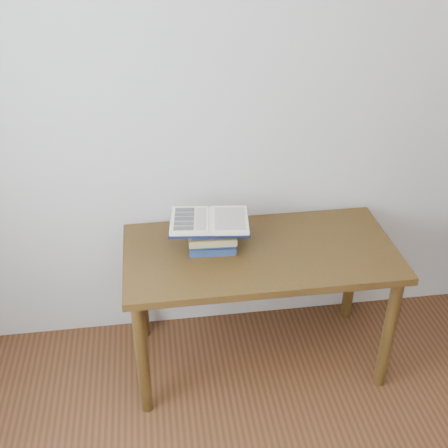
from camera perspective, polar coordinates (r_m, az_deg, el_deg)
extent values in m
cube|color=#B8B5AE|center=(2.78, 3.84, 12.03)|extent=(3.50, 0.04, 2.60)
cube|color=#432F10|center=(2.72, 3.70, -2.96)|extent=(1.31, 0.66, 0.04)
cylinder|color=#432F10|center=(2.70, -8.28, -13.35)|extent=(0.06, 0.06, 0.67)
cylinder|color=#432F10|center=(2.91, 16.36, -10.63)|extent=(0.06, 0.06, 0.67)
cylinder|color=#432F10|center=(3.10, -8.45, -6.41)|extent=(0.06, 0.06, 0.67)
cylinder|color=#432F10|center=(3.29, 12.86, -4.53)|extent=(0.06, 0.06, 0.67)
cube|color=#172946|center=(2.71, -1.22, -2.10)|extent=(0.23, 0.17, 0.04)
cube|color=#172946|center=(2.70, -1.15, -1.45)|extent=(0.23, 0.17, 0.03)
cube|color=olive|center=(2.67, -1.25, -1.06)|extent=(0.23, 0.19, 0.03)
cube|color=#172946|center=(2.66, -1.36, -0.39)|extent=(0.19, 0.15, 0.03)
cube|color=black|center=(2.66, -1.50, 0.13)|extent=(0.40, 0.30, 0.01)
cube|color=beige|center=(2.66, -3.52, 0.36)|extent=(0.21, 0.27, 0.02)
cube|color=beige|center=(2.66, 0.52, 0.40)|extent=(0.21, 0.27, 0.02)
cylinder|color=beige|center=(2.66, -1.50, 0.35)|extent=(0.04, 0.25, 0.01)
cube|color=black|center=(2.73, -4.00, 1.45)|extent=(0.10, 0.05, 0.00)
cube|color=black|center=(2.69, -4.04, 1.00)|extent=(0.10, 0.05, 0.00)
cube|color=black|center=(2.65, -4.07, 0.53)|extent=(0.10, 0.05, 0.00)
cube|color=black|center=(2.62, -4.11, 0.06)|extent=(0.10, 0.05, 0.00)
cube|color=black|center=(2.58, -4.14, -0.44)|extent=(0.10, 0.05, 0.00)
cube|color=beige|center=(2.65, -2.37, 0.55)|extent=(0.07, 0.21, 0.00)
cube|color=beige|center=(2.65, 0.60, 0.59)|extent=(0.17, 0.22, 0.00)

